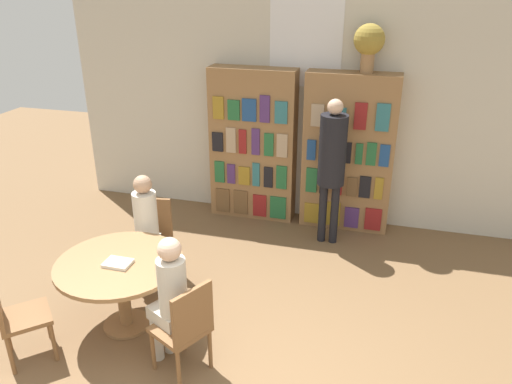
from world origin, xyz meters
name	(u,v)px	position (x,y,z in m)	size (l,w,h in m)	color
wall_back	(304,109)	(0.00, 3.88, 1.51)	(6.40, 0.07, 3.00)	beige
bookshelf_left	(253,145)	(-0.63, 3.68, 1.01)	(1.14, 0.34, 2.03)	olive
bookshelf_right	(348,154)	(0.63, 3.68, 1.01)	(1.14, 0.34, 2.03)	olive
flower_vase	(369,42)	(0.77, 3.69, 2.38)	(0.36, 0.36, 0.56)	#997047
reading_table	(121,273)	(-1.14, 1.01, 0.59)	(1.16, 1.16, 0.71)	olive
chair_near_camera	(14,312)	(-1.79, 0.36, 0.49)	(0.57, 0.57, 0.88)	brown
chair_left_side	(152,235)	(-1.28, 1.91, 0.49)	(0.46, 0.46, 0.88)	brown
chair_far_side	(186,326)	(-0.32, 0.59, 0.49)	(0.54, 0.54, 0.88)	brown
seated_reader_left	(145,225)	(-1.25, 1.73, 0.70)	(0.29, 0.38, 1.24)	beige
seated_reader_right	(170,295)	(-0.49, 0.67, 0.70)	(0.39, 0.36, 1.25)	beige
librarian_standing	(332,157)	(0.49, 3.18, 1.13)	(0.32, 0.59, 1.82)	black
open_book_on_table	(118,263)	(-1.12, 0.96, 0.73)	(0.24, 0.18, 0.03)	silver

